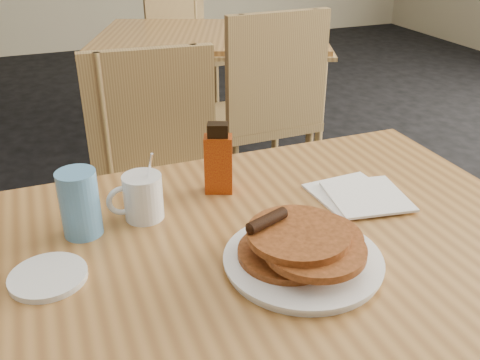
# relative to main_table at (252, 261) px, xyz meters

# --- Properties ---
(main_table) EXTENTS (1.35, 0.91, 0.75)m
(main_table) POSITION_rel_main_table_xyz_m (0.00, 0.00, 0.00)
(main_table) COLOR #AD783D
(main_table) RESTS_ON floor
(neighbor_table) EXTENTS (1.48, 1.25, 0.75)m
(neighbor_table) POSITION_rel_main_table_xyz_m (0.57, 1.96, -0.00)
(neighbor_table) COLOR #AD783D
(neighbor_table) RESTS_ON floor
(chair_main_far) EXTENTS (0.47, 0.47, 0.97)m
(chair_main_far) POSITION_rel_main_table_xyz_m (-0.02, 0.75, -0.13)
(chair_main_far) COLOR #A88A4F
(chair_main_far) RESTS_ON floor
(chair_neighbor_far) EXTENTS (0.45, 0.45, 0.92)m
(chair_neighbor_far) POSITION_rel_main_table_xyz_m (0.59, 2.73, -0.16)
(chair_neighbor_far) COLOR #A88A4F
(chair_neighbor_far) RESTS_ON floor
(chair_neighbor_near) EXTENTS (0.46, 0.46, 1.00)m
(chair_neighbor_near) POSITION_rel_main_table_xyz_m (0.58, 1.23, -0.11)
(chair_neighbor_near) COLOR #A88A4F
(chair_neighbor_near) RESTS_ON floor
(pancake_plate) EXTENTS (0.31, 0.31, 0.10)m
(pancake_plate) POSITION_rel_main_table_xyz_m (0.06, -0.10, 0.07)
(pancake_plate) COLOR white
(pancake_plate) RESTS_ON main_table
(coffee_mug) EXTENTS (0.12, 0.09, 0.16)m
(coffee_mug) POSITION_rel_main_table_xyz_m (-0.18, 0.19, 0.09)
(coffee_mug) COLOR white
(coffee_mug) RESTS_ON main_table
(syrup_bottle) EXTENTS (0.08, 0.06, 0.18)m
(syrup_bottle) POSITION_rel_main_table_xyz_m (0.01, 0.25, 0.12)
(syrup_bottle) COLOR #710607
(syrup_bottle) RESTS_ON main_table
(napkin_stack) EXTENTS (0.21, 0.22, 0.01)m
(napkin_stack) POSITION_rel_main_table_xyz_m (0.31, 0.09, 0.05)
(napkin_stack) COLOR white
(napkin_stack) RESTS_ON main_table
(blue_tumbler) EXTENTS (0.10, 0.10, 0.14)m
(blue_tumbler) POSITION_rel_main_table_xyz_m (-0.32, 0.17, 0.11)
(blue_tumbler) COLOR #5796CD
(blue_tumbler) RESTS_ON main_table
(side_saucer) EXTENTS (0.15, 0.15, 0.01)m
(side_saucer) POSITION_rel_main_table_xyz_m (-0.40, 0.03, 0.05)
(side_saucer) COLOR white
(side_saucer) RESTS_ON main_table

